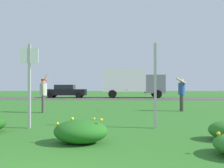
{
  "coord_description": "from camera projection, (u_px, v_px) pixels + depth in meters",
  "views": [
    {
      "loc": [
        1.45,
        -2.59,
        1.26
      ],
      "look_at": [
        1.04,
        10.74,
        1.38
      ],
      "focal_mm": 43.39,
      "sensor_mm": 36.0,
      "label": 1
    }
  ],
  "objects": [
    {
      "name": "ground_plane",
      "position": [
        95.0,
        108.0,
        15.51
      ],
      "size": [
        120.0,
        120.0,
        0.0
      ],
      "primitive_type": "plane",
      "color": "#2D6B23"
    },
    {
      "name": "highway_strip",
      "position": [
        107.0,
        98.0,
        28.39
      ],
      "size": [
        120.0,
        7.48,
        0.01
      ],
      "primitive_type": "cube",
      "color": "#424244",
      "rests_on": "ground"
    },
    {
      "name": "highway_center_stripe",
      "position": [
        107.0,
        98.0,
        28.39
      ],
      "size": [
        120.0,
        0.16,
        0.0
      ],
      "primitive_type": "cube",
      "color": "yellow",
      "rests_on": "ground"
    },
    {
      "name": "daylily_clump_front_left",
      "position": [
        81.0,
        131.0,
        5.97
      ],
      "size": [
        1.19,
        1.03,
        0.58
      ],
      "color": "#23661E",
      "rests_on": "ground"
    },
    {
      "name": "sign_post_near_path",
      "position": [
        29.0,
        77.0,
        8.13
      ],
      "size": [
        0.56,
        0.1,
        2.53
      ],
      "color": "#93969B",
      "rests_on": "ground"
    },
    {
      "name": "sign_post_by_roadside",
      "position": [
        155.0,
        86.0,
        8.13
      ],
      "size": [
        0.07,
        0.1,
        2.57
      ],
      "color": "#93969B",
      "rests_on": "ground"
    },
    {
      "name": "person_thrower_red_cap_gray_shirt",
      "position": [
        43.0,
        92.0,
        12.97
      ],
      "size": [
        0.37,
        0.52,
        1.87
      ],
      "color": "#B2B2B7",
      "rests_on": "ground"
    },
    {
      "name": "person_catcher_blue_shirt",
      "position": [
        182.0,
        92.0,
        13.73
      ],
      "size": [
        0.55,
        0.54,
        1.71
      ],
      "color": "#2D4C9E",
      "rests_on": "ground"
    },
    {
      "name": "frisbee_pale_blue",
      "position": [
        128.0,
        90.0,
        13.62
      ],
      "size": [
        0.27,
        0.27,
        0.07
      ],
      "color": "#ADD6E5"
    },
    {
      "name": "car_black_center_left",
      "position": [
        66.0,
        91.0,
        30.23
      ],
      "size": [
        4.5,
        2.0,
        1.45
      ],
      "color": "black",
      "rests_on": "ground"
    },
    {
      "name": "box_truck_gray",
      "position": [
        132.0,
        82.0,
        30.01
      ],
      "size": [
        6.7,
        2.46,
        3.2
      ],
      "color": "slate",
      "rests_on": "ground"
    }
  ]
}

